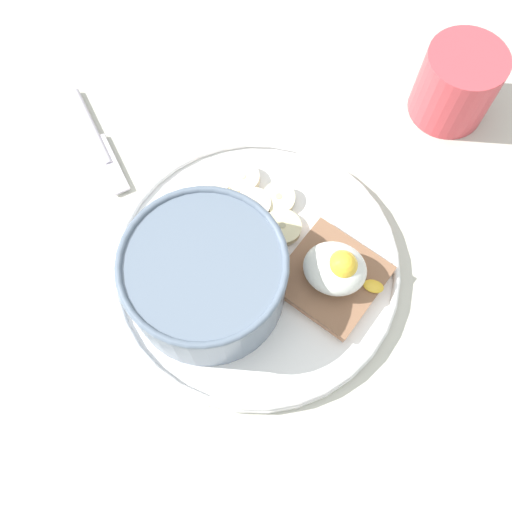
{
  "coord_description": "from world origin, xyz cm",
  "views": [
    {
      "loc": [
        5.91,
        -17.93,
        50.85
      ],
      "look_at": [
        0.0,
        0.0,
        5.0
      ],
      "focal_mm": 40.0,
      "sensor_mm": 36.0,
      "label": 1
    }
  ],
  "objects": [
    {
      "name": "ground_plane",
      "position": [
        0.0,
        0.0,
        1.0
      ],
      "size": [
        120.0,
        120.0,
        2.0
      ],
      "primitive_type": "cube",
      "color": "beige",
      "rests_on": "ground"
    },
    {
      "name": "banana_slice_front",
      "position": [
        -2.03,
        5.38,
        3.54
      ],
      "size": [
        4.51,
        4.51,
        1.13
      ],
      "color": "#F9E5C8",
      "rests_on": "plate"
    },
    {
      "name": "toast_slice",
      "position": [
        6.82,
        0.6,
        3.72
      ],
      "size": [
        10.37,
        10.37,
        1.27
      ],
      "color": "#8B6045",
      "rests_on": "plate"
    },
    {
      "name": "banana_slice_back",
      "position": [
        -3.87,
        7.73,
        3.54
      ],
      "size": [
        4.47,
        4.45,
        1.16
      ],
      "color": "#FBE5C2",
      "rests_on": "plate"
    },
    {
      "name": "banana_slice_left",
      "position": [
        -5.82,
        4.68,
        3.55
      ],
      "size": [
        4.85,
        4.83,
        1.27
      ],
      "color": "#F7E8C1",
      "rests_on": "plate"
    },
    {
      "name": "coffee_mug",
      "position": [
        13.05,
        23.05,
        5.9
      ],
      "size": [
        7.7,
        7.7,
        7.6
      ],
      "color": "#D9444C",
      "rests_on": "ground_plane"
    },
    {
      "name": "knife",
      "position": [
        -19.41,
        8.09,
        2.4
      ],
      "size": [
        10.29,
        10.29,
        0.8
      ],
      "color": "silver",
      "rests_on": "ground_plane"
    },
    {
      "name": "plate",
      "position": [
        0.0,
        0.0,
        2.8
      ],
      "size": [
        26.06,
        26.06,
        1.6
      ],
      "color": "white",
      "rests_on": "ground_plane"
    },
    {
      "name": "banana_slice_right",
      "position": [
        1.2,
        4.05,
        3.5
      ],
      "size": [
        5.03,
        5.03,
        1.14
      ],
      "color": "beige",
      "rests_on": "plate"
    },
    {
      "name": "oatmeal_bowl",
      "position": [
        -3.18,
        -3.72,
        6.54
      ],
      "size": [
        13.67,
        13.67,
        7.02
      ],
      "color": "slate",
      "rests_on": "plate"
    },
    {
      "name": "banana_slice_inner",
      "position": [
        0.08,
        6.75,
        3.6
      ],
      "size": [
        3.67,
        3.76,
        1.49
      ],
      "color": "beige",
      "rests_on": "plate"
    },
    {
      "name": "poached_egg",
      "position": [
        6.93,
        0.61,
        6.15
      ],
      "size": [
        7.26,
        4.73,
        4.05
      ],
      "color": "white",
      "rests_on": "toast_slice"
    }
  ]
}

